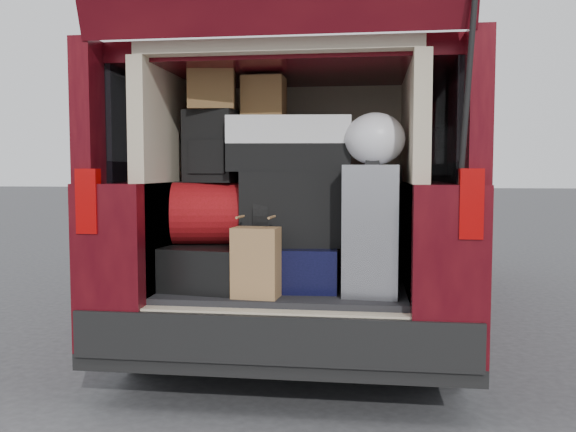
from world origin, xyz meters
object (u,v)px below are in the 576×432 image
twotone_duffel (289,145)px  navy_hardshell (298,266)px  red_duffel (221,213)px  black_soft_case (293,208)px  backpack (211,146)px  black_hardshell (215,265)px  kraft_bag (256,263)px  silver_roller (373,229)px

twotone_duffel → navy_hardshell: bearing=-13.4°
navy_hardshell → red_duffel: 0.50m
navy_hardshell → black_soft_case: black_soft_case is taller
red_duffel → twotone_duffel: 0.51m
twotone_duffel → red_duffel: bearing=178.6°
backpack → black_hardshell: bearing=-48.0°
black_soft_case → kraft_bag: bearing=-120.1°
navy_hardshell → silver_roller: 0.45m
navy_hardshell → backpack: size_ratio=1.32×
kraft_bag → black_soft_case: black_soft_case is taller
black_hardshell → kraft_bag: bearing=-35.5°
twotone_duffel → kraft_bag: bearing=-115.8°
black_soft_case → black_hardshell: bearing=-180.0°
black_soft_case → backpack: size_ratio=1.41×
navy_hardshell → red_duffel: bearing=-179.8°
black_hardshell → navy_hardshell: size_ratio=1.11×
backpack → silver_roller: bearing=2.2°
navy_hardshell → backpack: bearing=178.5°
silver_roller → backpack: 0.96m
silver_roller → black_soft_case: 0.44m
black_soft_case → red_duffel: bearing=176.8°
silver_roller → black_hardshell: bearing=-178.9°
red_duffel → backpack: (-0.05, 0.01, 0.35)m
silver_roller → red_duffel: (-0.80, 0.08, 0.07)m
red_duffel → navy_hardshell: bearing=-7.4°
black_soft_case → backpack: bearing=174.9°
twotone_duffel → silver_roller: bearing=-19.8°
black_soft_case → twotone_duffel: bearing=158.6°
black_hardshell → navy_hardshell: 0.44m
black_hardshell → backpack: 0.63m
red_duffel → black_soft_case: 0.38m
navy_hardshell → twotone_duffel: size_ratio=0.80×
black_soft_case → backpack: 0.54m
navy_hardshell → black_hardshell: bearing=-176.7°
silver_roller → red_duffel: size_ratio=1.28×
black_hardshell → kraft_bag: (0.27, -0.27, 0.06)m
kraft_bag → red_duffel: size_ratio=0.68×
kraft_bag → twotone_duffel: size_ratio=0.54×
silver_roller → black_soft_case: silver_roller is taller
black_hardshell → backpack: bearing=132.6°
black_soft_case → silver_roller: bearing=-20.5°
silver_roller → backpack: size_ratio=1.68×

